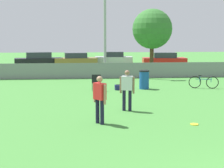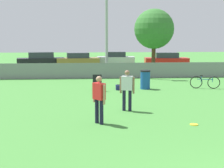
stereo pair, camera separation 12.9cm
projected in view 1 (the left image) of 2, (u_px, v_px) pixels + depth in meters
fence_backline at (129, 70)px, 22.22m from camera, size 22.05×0.07×1.21m
light_pole at (105, 1)px, 22.67m from camera, size 0.90×0.36×9.45m
tree_near_pole at (152, 29)px, 25.09m from camera, size 3.20×3.20×5.17m
player_receiver_white at (127, 88)px, 12.08m from camera, size 0.56×0.34×1.59m
player_defender_red at (100, 96)px, 10.22m from camera, size 0.43×0.48×1.59m
frisbee_disc at (194, 124)px, 10.23m from camera, size 0.27×0.27×0.03m
folding_chair_sideline at (96, 81)px, 16.84m from camera, size 0.48×0.49×0.89m
bicycle_sideline at (204, 82)px, 17.65m from camera, size 1.62×0.54×0.74m
trash_bin at (144, 80)px, 17.43m from camera, size 0.56×0.56×1.05m
gear_bag_sideline at (120, 87)px, 17.18m from camera, size 0.60×0.33×0.30m
parked_car_dark at (39, 60)px, 30.32m from camera, size 4.77×2.56×1.49m
parked_car_tan at (76, 60)px, 30.91m from camera, size 4.32×2.29×1.41m
parked_car_silver at (114, 59)px, 32.88m from camera, size 4.05×2.13×1.43m
parked_car_red at (164, 60)px, 31.27m from camera, size 4.42×2.11×1.43m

